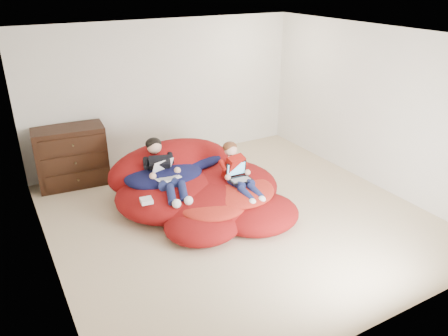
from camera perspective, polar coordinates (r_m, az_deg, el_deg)
room_shell at (r=6.21m, az=1.78°, el=-4.53°), size 5.10×5.10×2.77m
dresser at (r=7.45m, az=-19.29°, el=1.43°), size 1.13×0.66×0.98m
beanbag_pile at (r=6.50m, az=-3.33°, el=-2.73°), size 2.47×2.44×0.93m
cream_pillow at (r=6.83m, az=-9.91°, el=1.62°), size 0.48×0.31×0.31m
older_boy at (r=6.27m, az=-8.01°, el=0.02°), size 0.41×1.15×0.65m
younger_boy at (r=6.24m, az=1.74°, el=-0.25°), size 0.33×0.90×0.67m
laptop_white at (r=6.20m, az=-7.66°, el=-0.60°), size 0.37×0.41×0.22m
laptop_black at (r=6.24m, az=1.90°, el=-0.89°), size 0.33×0.26×0.24m
power_adapter at (r=5.93m, az=-10.10°, el=-4.22°), size 0.17×0.17×0.06m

